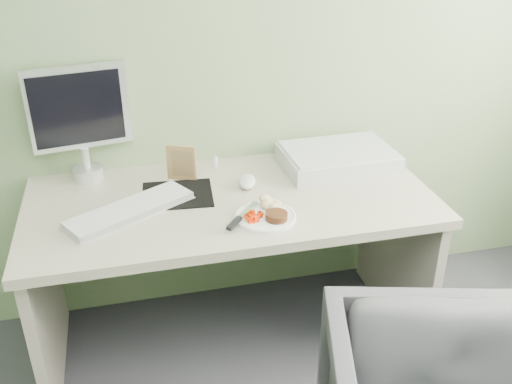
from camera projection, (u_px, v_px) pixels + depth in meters
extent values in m
plane|color=gray|center=(209.00, 18.00, 2.29)|extent=(3.50, 0.00, 3.50)
cube|color=#AFA292|center=(231.00, 201.00, 2.26)|extent=(1.60, 0.75, 0.04)
cube|color=#9D9386|center=(46.00, 303.00, 2.28)|extent=(0.04, 0.70, 0.69)
cube|color=#9D9386|center=(396.00, 253.00, 2.59)|extent=(0.04, 0.70, 0.69)
cylinder|color=white|center=(266.00, 217.00, 2.11)|extent=(0.23, 0.23, 0.01)
cylinder|color=black|center=(276.00, 216.00, 2.07)|extent=(0.10, 0.10, 0.03)
ellipsoid|color=tan|center=(269.00, 201.00, 2.15)|extent=(0.10, 0.07, 0.05)
cube|color=red|center=(255.00, 215.00, 2.07)|extent=(0.07, 0.07, 0.04)
cube|color=silver|center=(248.00, 210.00, 2.12)|extent=(0.10, 0.11, 0.01)
cube|color=black|center=(234.00, 223.00, 2.03)|extent=(0.07, 0.08, 0.02)
cube|color=black|center=(177.00, 194.00, 2.27)|extent=(0.30, 0.27, 0.00)
cube|color=white|center=(130.00, 209.00, 2.13)|extent=(0.49, 0.37, 0.02)
ellipsoid|color=white|center=(247.00, 182.00, 2.33)|extent=(0.09, 0.13, 0.04)
cube|color=brown|center=(181.00, 163.00, 2.36)|extent=(0.12, 0.06, 0.15)
cylinder|color=white|center=(215.00, 162.00, 2.49)|extent=(0.02, 0.02, 0.05)
cone|color=#7EA7C9|center=(215.00, 155.00, 2.48)|extent=(0.02, 0.02, 0.02)
cube|color=silver|center=(338.00, 159.00, 2.49)|extent=(0.49, 0.34, 0.07)
cylinder|color=silver|center=(88.00, 174.00, 2.38)|extent=(0.12, 0.12, 0.05)
cylinder|color=silver|center=(86.00, 158.00, 2.35)|extent=(0.03, 0.03, 0.09)
cube|color=silver|center=(79.00, 108.00, 2.27)|extent=(0.40, 0.10, 0.33)
cube|color=black|center=(78.00, 109.00, 2.25)|extent=(0.35, 0.06, 0.29)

